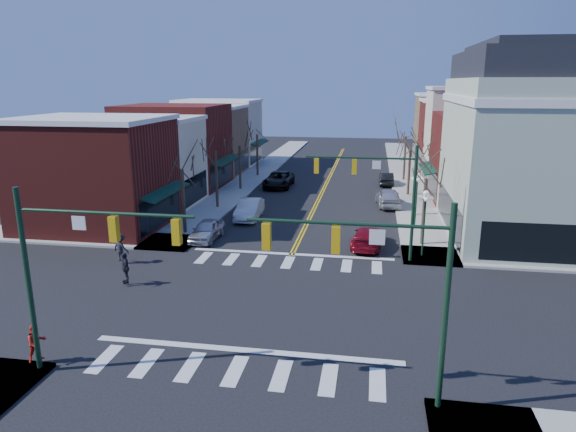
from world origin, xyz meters
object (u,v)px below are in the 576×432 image
at_px(lamppost_corner, 425,212).
at_px(pedestrian_dark_a, 125,268).
at_px(car_left_far, 279,179).
at_px(pedestrian_red_b, 36,343).
at_px(lamppost_midblock, 417,191).
at_px(car_right_near, 368,237).
at_px(car_left_near, 207,230).
at_px(car_left_mid, 249,209).
at_px(victorian_corner, 545,144).
at_px(car_right_far, 386,179).
at_px(pedestrian_dark_b, 121,248).
at_px(car_right_mid, 388,197).

xyz_separation_m(lamppost_corner, pedestrian_dark_a, (-16.30, -7.33, -1.95)).
height_order(car_left_far, pedestrian_red_b, pedestrian_red_b).
distance_m(lamppost_midblock, car_right_near, 6.34).
distance_m(car_left_near, car_left_mid, 6.26).
bearing_deg(car_left_near, car_left_far, 86.63).
relative_size(victorian_corner, car_right_near, 3.02).
distance_m(car_left_near, pedestrian_red_b, 16.94).
height_order(pedestrian_red_b, pedestrian_dark_a, pedestrian_dark_a).
height_order(car_right_far, pedestrian_dark_b, pedestrian_dark_b).
xyz_separation_m(victorian_corner, pedestrian_red_b, (-24.26, -21.44, -5.74)).
xyz_separation_m(car_left_mid, pedestrian_dark_a, (-3.30, -14.82, 0.22)).
bearing_deg(car_left_near, lamppost_corner, -4.23).
xyz_separation_m(lamppost_corner, car_left_far, (-13.00, 20.64, -2.15)).
distance_m(lamppost_midblock, car_right_far, 17.41).
relative_size(pedestrian_red_b, pedestrian_dark_b, 0.89).
xyz_separation_m(lamppost_corner, car_left_near, (-14.60, 1.44, -2.26)).
relative_size(car_right_mid, pedestrian_dark_b, 2.83).
height_order(car_left_far, car_right_near, car_left_far).
distance_m(car_right_near, pedestrian_dark_a, 15.72).
relative_size(pedestrian_dark_a, pedestrian_dark_b, 1.00).
relative_size(victorian_corner, car_right_mid, 2.93).
bearing_deg(car_right_near, car_left_near, 7.51).
bearing_deg(car_left_near, victorian_corner, 12.66).
bearing_deg(pedestrian_red_b, car_left_far, 30.29).
height_order(lamppost_midblock, car_left_mid, lamppost_midblock).
bearing_deg(car_left_far, car_right_near, -63.15).
xyz_separation_m(car_left_far, car_right_far, (11.20, 3.02, -0.13)).
xyz_separation_m(car_right_near, pedestrian_dark_a, (-12.90, -8.98, 0.32)).
bearing_deg(pedestrian_red_b, car_right_near, -1.33).
xyz_separation_m(lamppost_corner, car_left_mid, (-13.00, 7.49, -2.17)).
distance_m(victorian_corner, car_left_mid, 22.14).
bearing_deg(car_right_near, car_left_mid, -24.90).
bearing_deg(lamppost_corner, car_left_mid, 150.04).
relative_size(car_left_far, pedestrian_dark_a, 3.39).
distance_m(car_right_far, pedestrian_dark_b, 32.24).
bearing_deg(car_right_far, pedestrian_dark_b, 57.71).
bearing_deg(pedestrian_red_b, lamppost_corner, -10.97).
distance_m(lamppost_corner, pedestrian_red_b, 22.30).
relative_size(lamppost_midblock, car_left_mid, 0.90).
distance_m(lamppost_corner, pedestrian_dark_a, 17.98).
bearing_deg(car_left_mid, car_right_mid, 26.88).
bearing_deg(car_left_mid, lamppost_midblock, -6.45).
distance_m(lamppost_midblock, pedestrian_dark_b, 21.15).
distance_m(victorian_corner, pedestrian_dark_a, 28.54).
bearing_deg(car_right_far, car_left_near, 58.35).
relative_size(car_left_near, car_left_mid, 0.85).
xyz_separation_m(lamppost_corner, pedestrian_red_b, (-15.96, -15.44, -2.05)).
bearing_deg(lamppost_corner, pedestrian_dark_a, -155.80).
relative_size(lamppost_midblock, pedestrian_red_b, 2.83).
height_order(car_left_far, car_right_far, car_left_far).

